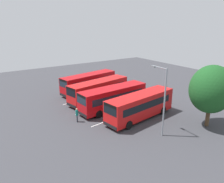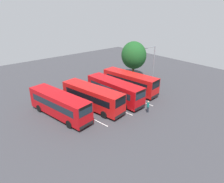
# 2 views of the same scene
# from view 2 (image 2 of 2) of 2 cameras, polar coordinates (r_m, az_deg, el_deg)

# --- Properties ---
(ground_plane) EXTENTS (61.67, 61.67, 0.00)m
(ground_plane) POSITION_cam_2_polar(r_m,az_deg,el_deg) (30.73, -3.08, -2.96)
(ground_plane) COLOR #38383D
(bus_far_left) EXTENTS (10.05, 4.07, 3.07)m
(bus_far_left) POSITION_cam_2_polar(r_m,az_deg,el_deg) (27.10, -14.27, -3.43)
(bus_far_left) COLOR #B70C11
(bus_far_left) RESTS_ON ground
(bus_center_left) EXTENTS (10.05, 4.08, 3.07)m
(bus_center_left) POSITION_cam_2_polar(r_m,az_deg,el_deg) (28.47, -5.38, -1.45)
(bus_center_left) COLOR red
(bus_center_left) RESTS_ON ground
(bus_center_right) EXTENTS (9.94, 3.08, 3.07)m
(bus_center_right) POSITION_cam_2_polar(r_m,az_deg,el_deg) (30.61, 0.77, 0.45)
(bus_center_right) COLOR #B70C11
(bus_center_right) RESTS_ON ground
(bus_far_right) EXTENTS (10.02, 3.66, 3.07)m
(bus_far_right) POSITION_cam_2_polar(r_m,az_deg,el_deg) (34.03, 5.00, 2.73)
(bus_far_right) COLOR red
(bus_far_right) RESTS_ON ground
(pedestrian) EXTENTS (0.43, 0.43, 1.72)m
(pedestrian) POSITION_cam_2_polar(r_m,az_deg,el_deg) (27.83, 9.92, -3.88)
(pedestrian) COLOR #232833
(pedestrian) RESTS_ON ground
(street_lamp) EXTENTS (0.31, 2.36, 7.15)m
(street_lamp) POSITION_cam_2_polar(r_m,az_deg,el_deg) (35.85, 11.19, 7.52)
(street_lamp) COLOR gray
(street_lamp) RESTS_ON ground
(depot_tree) EXTENTS (5.06, 4.55, 7.00)m
(depot_tree) POSITION_cam_2_polar(r_m,az_deg,el_deg) (40.63, 6.03, 9.92)
(depot_tree) COLOR #4C3823
(depot_tree) RESTS_ON ground
(lane_stripe_outer_left) EXTENTS (11.67, 1.78, 0.01)m
(lane_stripe_outer_left) POSITION_cam_2_polar(r_m,az_deg,el_deg) (28.71, -9.77, -5.26)
(lane_stripe_outer_left) COLOR silver
(lane_stripe_outer_left) RESTS_ON ground
(lane_stripe_inner_left) EXTENTS (11.67, 1.78, 0.01)m
(lane_stripe_inner_left) POSITION_cam_2_polar(r_m,az_deg,el_deg) (30.73, -3.08, -2.96)
(lane_stripe_inner_left) COLOR silver
(lane_stripe_inner_left) RESTS_ON ground
(lane_stripe_inner_right) EXTENTS (11.67, 1.78, 0.01)m
(lane_stripe_inner_right) POSITION_cam_2_polar(r_m,az_deg,el_deg) (33.15, 2.70, -0.93)
(lane_stripe_inner_right) COLOR silver
(lane_stripe_inner_right) RESTS_ON ground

